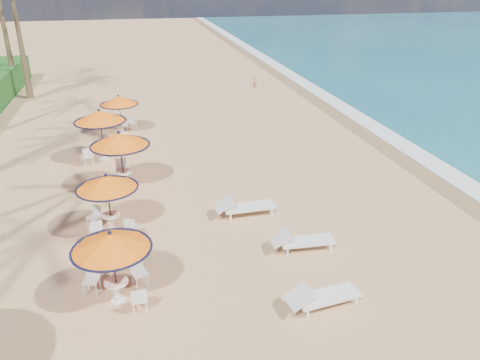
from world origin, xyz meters
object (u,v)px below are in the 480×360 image
object	(u,v)px
station_3	(100,122)
lounger_far	(243,206)
station_1	(107,190)
station_2	(119,145)
station_4	(120,105)
lounger_near	(321,296)
station_0	(113,250)
lounger_mid	(301,240)

from	to	relation	value
station_3	lounger_far	world-z (taller)	station_3
station_1	station_2	bearing A→B (deg)	83.50
station_1	station_4	size ratio (longest dim) A/B	1.00
lounger_near	station_3	bearing A→B (deg)	108.36
lounger_near	station_0	bearing A→B (deg)	156.59
station_2	lounger_far	world-z (taller)	station_2
station_3	station_4	bearing A→B (deg)	77.48
station_2	lounger_mid	xyz separation A→B (m)	(5.50, -5.99, -1.54)
station_1	lounger_mid	bearing A→B (deg)	-23.03
station_2	lounger_mid	distance (m)	8.28
station_4	lounger_near	distance (m)	16.88
station_2	lounger_near	world-z (taller)	station_2
station_1	station_3	bearing A→B (deg)	93.91
lounger_mid	lounger_far	world-z (taller)	lounger_far
station_4	lounger_far	world-z (taller)	station_4
station_2	lounger_near	size ratio (longest dim) A/B	1.16
station_0	station_2	distance (m)	7.28
station_4	lounger_near	world-z (taller)	station_4
station_0	station_1	size ratio (longest dim) A/B	1.02
lounger_near	station_2	bearing A→B (deg)	112.56
station_1	lounger_near	xyz separation A→B (m)	(5.47, -5.28, -1.22)
station_1	lounger_near	bearing A→B (deg)	-43.98
station_1	station_0	bearing A→B (deg)	-85.87
station_1	lounger_near	distance (m)	7.70
station_1	station_3	xyz separation A→B (m)	(-0.48, 6.97, 0.24)
station_2	station_4	distance (m)	7.30
station_0	lounger_far	distance (m)	6.00
station_4	station_0	bearing A→B (deg)	-90.37
station_0	station_1	xyz separation A→B (m)	(-0.27, 3.80, -0.03)
station_2	lounger_near	xyz separation A→B (m)	(5.07, -8.76, -1.53)
station_2	lounger_far	distance (m)	5.62
station_2	station_0	bearing A→B (deg)	-90.96
station_2	station_4	bearing A→B (deg)	90.23
station_0	lounger_far	world-z (taller)	station_0
station_3	lounger_near	size ratio (longest dim) A/B	1.16
station_0	lounger_near	distance (m)	5.54
lounger_near	lounger_mid	xyz separation A→B (m)	(0.43, 2.77, -0.01)
station_1	station_4	world-z (taller)	station_1
station_3	lounger_far	xyz separation A→B (m)	(5.12, -6.85, -1.43)
station_3	lounger_mid	size ratio (longest dim) A/B	1.21
station_2	lounger_near	bearing A→B (deg)	-59.91
lounger_mid	lounger_far	bearing A→B (deg)	117.93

